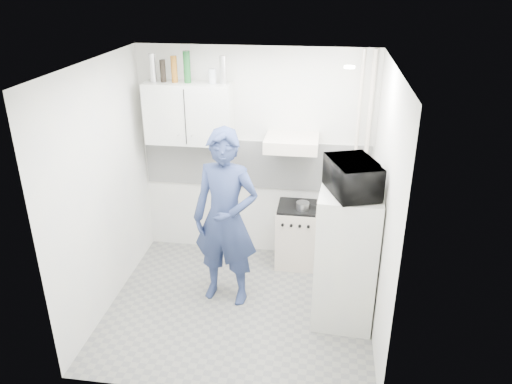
# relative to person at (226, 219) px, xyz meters

# --- Properties ---
(floor) EXTENTS (2.80, 2.80, 0.00)m
(floor) POSITION_rel_person_xyz_m (0.16, -0.18, -0.98)
(floor) COLOR slate
(floor) RESTS_ON ground
(ceiling) EXTENTS (2.80, 2.80, 0.00)m
(ceiling) POSITION_rel_person_xyz_m (0.16, -0.18, 1.62)
(ceiling) COLOR white
(ceiling) RESTS_ON wall_back
(wall_back) EXTENTS (2.80, 0.00, 2.80)m
(wall_back) POSITION_rel_person_xyz_m (0.16, 1.07, 0.32)
(wall_back) COLOR white
(wall_back) RESTS_ON floor
(wall_left) EXTENTS (0.00, 2.60, 2.60)m
(wall_left) POSITION_rel_person_xyz_m (-1.24, -0.18, 0.32)
(wall_left) COLOR white
(wall_left) RESTS_ON floor
(wall_right) EXTENTS (0.00, 2.60, 2.60)m
(wall_right) POSITION_rel_person_xyz_m (1.56, -0.18, 0.32)
(wall_right) COLOR white
(wall_right) RESTS_ON floor
(person) EXTENTS (0.77, 0.57, 1.95)m
(person) POSITION_rel_person_xyz_m (0.00, 0.00, 0.00)
(person) COLOR navy
(person) RESTS_ON floor
(stove) EXTENTS (0.47, 0.47, 0.76)m
(stove) POSITION_rel_person_xyz_m (0.70, 0.82, -0.60)
(stove) COLOR beige
(stove) RESTS_ON floor
(fridge) EXTENTS (0.63, 0.63, 1.44)m
(fridge) POSITION_rel_person_xyz_m (1.26, -0.20, -0.26)
(fridge) COLOR silver
(fridge) RESTS_ON floor
(stove_top) EXTENTS (0.46, 0.46, 0.03)m
(stove_top) POSITION_rel_person_xyz_m (0.70, 0.82, -0.20)
(stove_top) COLOR black
(stove_top) RESTS_ON stove
(saucepan) EXTENTS (0.15, 0.15, 0.09)m
(saucepan) POSITION_rel_person_xyz_m (0.77, 0.75, -0.15)
(saucepan) COLOR silver
(saucepan) RESTS_ON stove_top
(microwave) EXTENTS (0.69, 0.57, 0.32)m
(microwave) POSITION_rel_person_xyz_m (1.26, -0.20, 0.63)
(microwave) COLOR black
(microwave) RESTS_ON fridge
(bottle_a) EXTENTS (0.07, 0.07, 0.32)m
(bottle_a) POSITION_rel_person_xyz_m (-0.98, 0.90, 1.38)
(bottle_a) COLOR silver
(bottle_a) RESTS_ON upper_cabinet
(bottle_b) EXTENTS (0.06, 0.06, 0.25)m
(bottle_b) POSITION_rel_person_xyz_m (-0.87, 0.90, 1.35)
(bottle_b) COLOR black
(bottle_b) RESTS_ON upper_cabinet
(bottle_c) EXTENTS (0.07, 0.07, 0.29)m
(bottle_c) POSITION_rel_person_xyz_m (-0.74, 0.90, 1.37)
(bottle_c) COLOR brown
(bottle_c) RESTS_ON upper_cabinet
(bottle_d) EXTENTS (0.08, 0.08, 0.35)m
(bottle_d) POSITION_rel_person_xyz_m (-0.59, 0.90, 1.40)
(bottle_d) COLOR #144C1E
(bottle_d) RESTS_ON upper_cabinet
(canister_b) EXTENTS (0.09, 0.09, 0.16)m
(canister_b) POSITION_rel_person_xyz_m (-0.30, 0.90, 1.31)
(canister_b) COLOR #B2B7BC
(canister_b) RESTS_ON upper_cabinet
(bottle_e) EXTENTS (0.08, 0.08, 0.31)m
(bottle_e) POSITION_rel_person_xyz_m (-0.18, 0.90, 1.38)
(bottle_e) COLOR silver
(bottle_e) RESTS_ON upper_cabinet
(upper_cabinet) EXTENTS (1.00, 0.35, 0.70)m
(upper_cabinet) POSITION_rel_person_xyz_m (-0.59, 0.90, 0.87)
(upper_cabinet) COLOR silver
(upper_cabinet) RESTS_ON wall_back
(range_hood) EXTENTS (0.60, 0.50, 0.14)m
(range_hood) POSITION_rel_person_xyz_m (0.61, 0.82, 0.59)
(range_hood) COLOR beige
(range_hood) RESTS_ON wall_back
(backsplash) EXTENTS (2.74, 0.03, 0.60)m
(backsplash) POSITION_rel_person_xyz_m (0.16, 1.06, 0.22)
(backsplash) COLOR white
(backsplash) RESTS_ON wall_back
(pipe_a) EXTENTS (0.05, 0.05, 2.60)m
(pipe_a) POSITION_rel_person_xyz_m (1.46, 0.99, 0.32)
(pipe_a) COLOR beige
(pipe_a) RESTS_ON floor
(pipe_b) EXTENTS (0.04, 0.04, 2.60)m
(pipe_b) POSITION_rel_person_xyz_m (1.34, 0.99, 0.32)
(pipe_b) COLOR beige
(pipe_b) RESTS_ON floor
(ceiling_spot_fixture) EXTENTS (0.10, 0.10, 0.02)m
(ceiling_spot_fixture) POSITION_rel_person_xyz_m (1.16, 0.02, 1.59)
(ceiling_spot_fixture) COLOR white
(ceiling_spot_fixture) RESTS_ON ceiling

